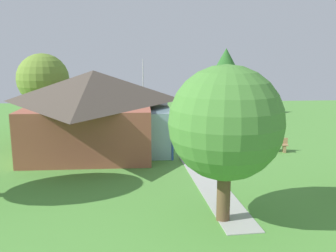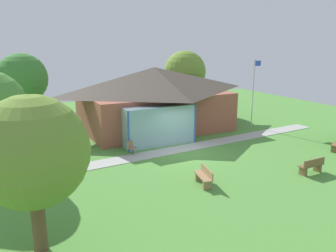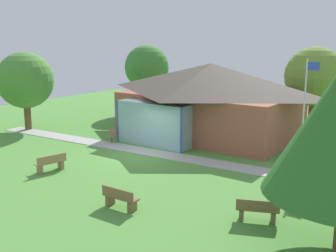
# 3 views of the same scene
# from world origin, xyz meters

# --- Properties ---
(ground_plane) EXTENTS (44.00, 44.00, 0.00)m
(ground_plane) POSITION_xyz_m (0.00, 0.00, 0.00)
(ground_plane) COLOR #54933D
(pavilion) EXTENTS (11.62, 8.74, 4.80)m
(pavilion) POSITION_xyz_m (0.72, 6.22, 2.48)
(pavilion) COLOR #A35642
(pavilion) RESTS_ON ground_plane
(footpath) EXTENTS (23.86, 2.89, 0.03)m
(footpath) POSITION_xyz_m (0.00, 0.78, 0.01)
(footpath) COLOR #ADADA8
(footpath) RESTS_ON ground_plane
(flagpole) EXTENTS (0.64, 0.08, 5.40)m
(flagpole) POSITION_xyz_m (7.86, 3.22, 2.99)
(flagpole) COLOR silver
(flagpole) RESTS_ON ground_plane
(bench_front_center) EXTENTS (0.76, 1.56, 0.84)m
(bench_front_center) POSITION_xyz_m (-1.82, -4.65, 0.40)
(bench_front_center) COLOR #9E7A51
(bench_front_center) RESTS_ON ground_plane
(bench_lawn_far_right) EXTENTS (1.55, 0.99, 0.84)m
(bench_lawn_far_right) POSITION_xyz_m (8.62, -4.04, 0.40)
(bench_lawn_far_right) COLOR brown
(bench_lawn_far_right) RESTS_ON ground_plane
(bench_front_right) EXTENTS (1.51, 0.47, 0.84)m
(bench_front_right) POSITION_xyz_m (3.92, -6.02, 0.40)
(bench_front_right) COLOR brown
(bench_front_right) RESTS_ON ground_plane
(patio_chair_west) EXTENTS (0.59, 0.59, 0.86)m
(patio_chair_west) POSITION_xyz_m (-3.22, 1.15, 0.42)
(patio_chair_west) COLOR #8C6B4C
(patio_chair_west) RESTS_ON ground_plane
(tree_behind_pavilion_right) EXTENTS (3.93, 3.93, 5.87)m
(tree_behind_pavilion_right) POSITION_xyz_m (6.09, 10.89, 3.88)
(tree_behind_pavilion_right) COLOR brown
(tree_behind_pavilion_right) RESTS_ON ground_plane
(tree_far_east) EXTENTS (4.96, 4.96, 6.36)m
(tree_far_east) POSITION_xyz_m (11.57, -4.60, 4.11)
(tree_far_east) COLOR brown
(tree_far_east) RESTS_ON ground_plane
(tree_west_hedge) EXTENTS (3.93, 3.93, 5.49)m
(tree_west_hedge) POSITION_xyz_m (-10.76, 0.52, 3.50)
(tree_west_hedge) COLOR brown
(tree_west_hedge) RESTS_ON ground_plane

